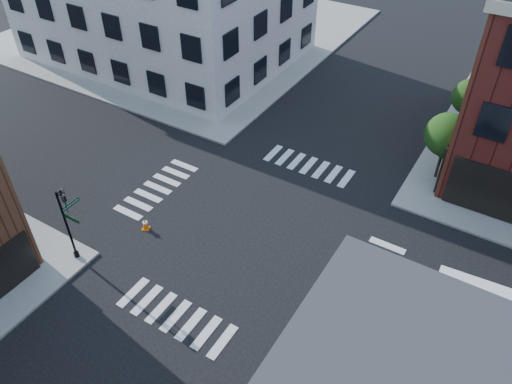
{
  "coord_description": "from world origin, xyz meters",
  "views": [
    {
      "loc": [
        10.79,
        -17.31,
        19.78
      ],
      "look_at": [
        0.02,
        0.31,
        2.5
      ],
      "focal_mm": 35.0,
      "sensor_mm": 36.0,
      "label": 1
    }
  ],
  "objects": [
    {
      "name": "ground",
      "position": [
        0.0,
        0.0,
        0.0
      ],
      "size": [
        120.0,
        120.0,
        0.0
      ],
      "primitive_type": "plane",
      "color": "black",
      "rests_on": "ground"
    },
    {
      "name": "sidewalk_nw",
      "position": [
        -21.0,
        21.0,
        0.07
      ],
      "size": [
        30.0,
        30.0,
        0.15
      ],
      "primitive_type": "cube",
      "color": "gray",
      "rests_on": "ground"
    },
    {
      "name": "tree_near",
      "position": [
        7.56,
        9.98,
        3.16
      ],
      "size": [
        2.69,
        2.69,
        4.49
      ],
      "color": "black",
      "rests_on": "ground"
    },
    {
      "name": "tree_far",
      "position": [
        7.56,
        15.98,
        2.87
      ],
      "size": [
        2.43,
        2.43,
        4.07
      ],
      "color": "black",
      "rests_on": "ground"
    },
    {
      "name": "signal_pole",
      "position": [
        -6.72,
        -6.68,
        2.86
      ],
      "size": [
        1.29,
        1.24,
        4.6
      ],
      "color": "black",
      "rests_on": "ground"
    },
    {
      "name": "box_truck",
      "position": [
        12.57,
        -2.35,
        2.06
      ],
      "size": [
        8.9,
        3.28,
        3.96
      ],
      "rotation": [
        0.0,
        0.0,
        0.08
      ],
      "color": "silver",
      "rests_on": "ground"
    },
    {
      "name": "traffic_cone",
      "position": [
        -5.18,
        -3.18,
        0.36
      ],
      "size": [
        0.52,
        0.52,
        0.74
      ],
      "rotation": [
        0.0,
        0.0,
        0.37
      ],
      "color": "orange",
      "rests_on": "ground"
    }
  ]
}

